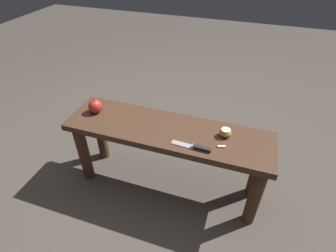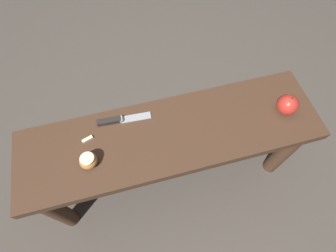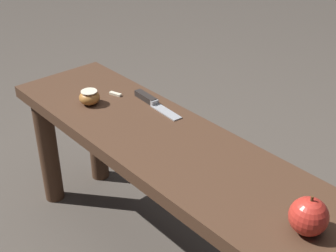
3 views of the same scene
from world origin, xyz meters
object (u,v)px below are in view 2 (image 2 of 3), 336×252
(knife, at_px, (116,120))
(apple_whole, at_px, (288,105))
(wooden_bench, at_px, (171,144))
(apple_cut, at_px, (88,160))

(knife, height_order, apple_whole, apple_whole)
(knife, xyz_separation_m, apple_whole, (0.68, -0.13, 0.03))
(wooden_bench, bearing_deg, apple_whole, -2.17)
(apple_whole, relative_size, apple_cut, 1.42)
(wooden_bench, bearing_deg, knife, 151.16)
(wooden_bench, xyz_separation_m, knife, (-0.20, 0.11, 0.12))
(wooden_bench, height_order, apple_cut, apple_cut)
(wooden_bench, xyz_separation_m, apple_whole, (0.48, -0.02, 0.15))
(wooden_bench, distance_m, apple_whole, 0.51)
(knife, distance_m, apple_whole, 0.69)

